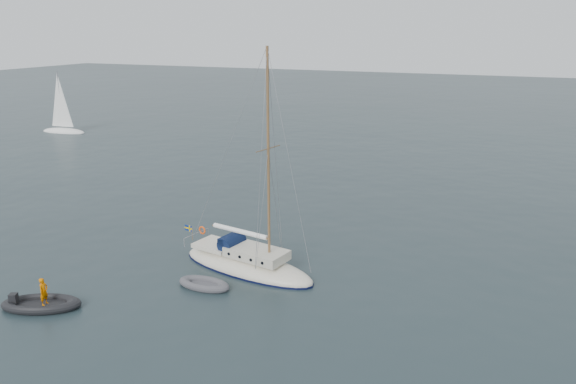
% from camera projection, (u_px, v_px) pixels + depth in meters
% --- Properties ---
extents(ground, '(300.00, 300.00, 0.00)m').
position_uv_depth(ground, '(300.00, 284.00, 31.07)').
color(ground, black).
rests_on(ground, ground).
extents(sailboat, '(9.36, 2.81, 13.34)m').
position_uv_depth(sailboat, '(247.00, 253.00, 32.62)').
color(sailboat, '#F0E3CE').
rests_on(sailboat, ground).
extents(dinghy, '(3.05, 1.38, 0.44)m').
position_uv_depth(dinghy, '(204.00, 284.00, 30.55)').
color(dinghy, '#505055').
rests_on(dinghy, ground).
extents(rib, '(4.03, 1.83, 1.64)m').
position_uv_depth(rib, '(41.00, 303.00, 28.32)').
color(rib, black).
rests_on(rib, ground).
extents(distant_yacht_a, '(6.51, 3.47, 8.63)m').
position_uv_depth(distant_yacht_a, '(61.00, 105.00, 74.51)').
color(distant_yacht_a, white).
rests_on(distant_yacht_a, ground).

